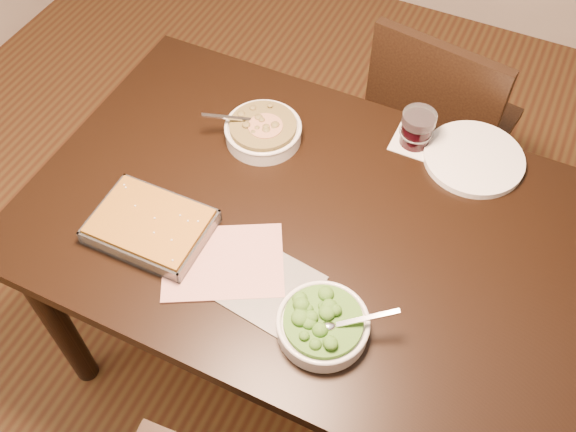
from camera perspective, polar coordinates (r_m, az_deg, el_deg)
The scene contains 11 objects.
ground at distance 2.20m, azimuth 1.58°, elevation -12.03°, with size 4.00×4.00×0.00m, color #452413.
table at distance 1.63m, azimuth 2.09°, elevation -2.40°, with size 1.40×0.90×0.75m.
magazine_a at distance 1.49m, azimuth -5.77°, elevation -4.08°, with size 0.28×0.20×0.01m, color #9D2F2D.
magazine_b at distance 1.46m, azimuth -2.76°, elevation -5.74°, with size 0.26×0.19×0.00m, color #26272E.
coaster at distance 1.75m, azimuth 11.14°, elevation 6.48°, with size 0.11×0.11×0.00m, color white.
stew_bowl at distance 1.71m, azimuth -2.22°, elevation 7.60°, with size 0.21×0.21×0.08m.
broccoli_bowl at distance 1.38m, azimuth 3.13°, elevation -9.60°, with size 0.21×0.20×0.08m.
baking_dish at distance 1.55m, azimuth -12.10°, elevation -0.90°, with size 0.27×0.20×0.05m.
wine_tumbler at distance 1.71m, azimuth 11.42°, elevation 7.70°, with size 0.09×0.09×0.10m.
dinner_plate at distance 1.73m, azimuth 16.19°, elevation 4.94°, with size 0.26×0.26×0.02m, color white.
chair_far at distance 2.18m, azimuth 13.03°, elevation 7.99°, with size 0.47×0.47×0.88m.
Camera 1 is at (0.34, -0.85, 2.00)m, focal length 40.00 mm.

